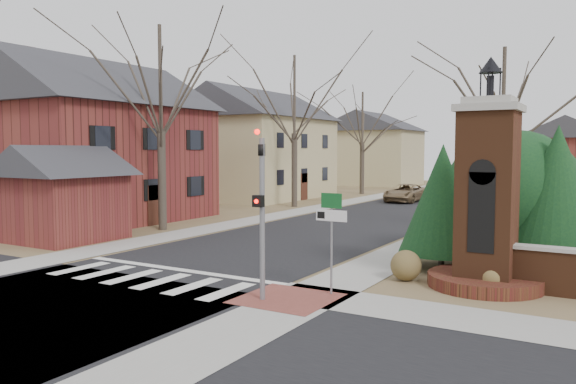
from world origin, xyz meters
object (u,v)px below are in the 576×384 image
Objects in this scene: traffic_signal_pole at (262,201)px; brick_gate_monument at (487,211)px; sign_post at (331,223)px; distant_car at (475,187)px; pickup_truck at (405,193)px.

traffic_signal_pole is 6.47m from brick_gate_monument.
traffic_signal_pole is at bearing -136.76° from brick_gate_monument.
brick_gate_monument is at bearing 41.42° from sign_post.
distant_car is at bearing 102.56° from brick_gate_monument.
distant_car is (-7.26, 32.61, -1.38)m from brick_gate_monument.
pickup_truck is at bearing 104.67° from sign_post.
traffic_signal_pole is at bearing 101.70° from distant_car.
pickup_truck is at bearing 113.42° from brick_gate_monument.
distant_car is at bearing 93.96° from traffic_signal_pole.
sign_post is 28.43m from pickup_truck.
sign_post is 35.84m from distant_car.
brick_gate_monument is 26.71m from pickup_truck.
brick_gate_monument reaches higher than traffic_signal_pole.
brick_gate_monument is at bearing -65.50° from pickup_truck.
brick_gate_monument is (3.41, 3.01, 0.22)m from sign_post.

